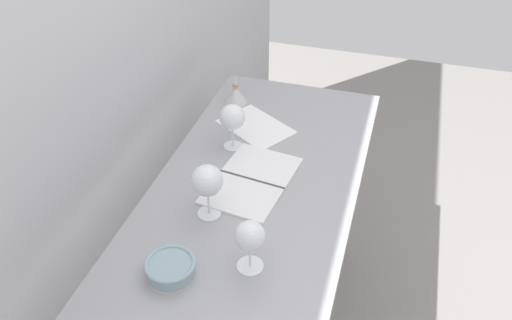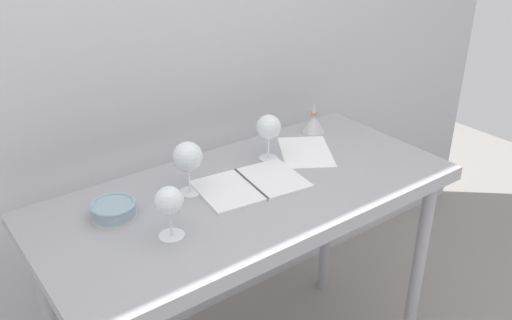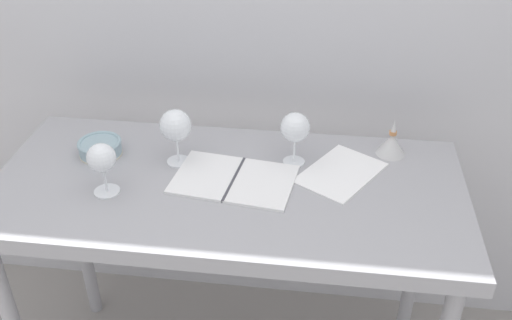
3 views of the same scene
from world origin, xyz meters
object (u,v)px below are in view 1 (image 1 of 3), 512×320
Objects in this scene: decanter_funnel at (236,94)px; wine_glass_far_left at (207,182)px; wine_glass_far_right at (232,118)px; tasting_sheet_upper at (256,127)px; wine_glass_near_left at (250,237)px; open_notebook at (252,180)px; tasting_bowl at (171,268)px.

wine_glass_far_left is at bearing -168.49° from decanter_funnel.
wine_glass_far_left is 0.36m from wine_glass_far_right.
wine_glass_far_left reaches higher than tasting_sheet_upper.
decanter_funnel reaches higher than tasting_sheet_upper.
wine_glass_far_left is 1.48× the size of decanter_funnel.
wine_glass_far_right is 0.64× the size of tasting_sheet_upper.
tasting_sheet_upper is at bearing -15.76° from wine_glass_far_right.
wine_glass_near_left is 0.89m from decanter_funnel.
wine_glass_near_left is 0.70m from tasting_sheet_upper.
open_notebook is at bearing 16.32° from wine_glass_near_left.
tasting_bowl is at bearing -172.41° from decanter_funnel.
wine_glass_far_left is at bearing -2.73° from tasting_bowl.
wine_glass_far_left reaches higher than tasting_bowl.
wine_glass_far_left is at bearing -173.03° from wine_glass_far_right.
decanter_funnel is at bearing 20.97° from wine_glass_near_left.
open_notebook is at bearing -155.70° from decanter_funnel.
wine_glass_near_left is 0.39m from open_notebook.
tasting_sheet_upper is at bearing 0.29° from wine_glass_far_left.
wine_glass_near_left is at bearing -65.46° from tasting_bowl.
wine_glass_far_left is 0.68m from decanter_funnel.
wine_glass_far_right is (0.36, 0.04, -0.01)m from wine_glass_far_left.
tasting_sheet_upper is at bearing -139.84° from decanter_funnel.
tasting_bowl is at bearing 175.78° from open_notebook.
open_notebook is 0.32m from tasting_sheet_upper.
open_notebook is 0.52m from decanter_funnel.
decanter_funnel is (0.66, 0.13, -0.09)m from wine_glass_far_left.
wine_glass_near_left is at bearing -132.82° from tasting_sheet_upper.
wine_glass_near_left is 0.25m from wine_glass_far_left.
tasting_bowl is at bearing 114.54° from wine_glass_near_left.
wine_glass_far_right is 1.24× the size of tasting_bowl.
open_notebook is at bearing -133.83° from tasting_sheet_upper.
tasting_sheet_upper is at bearing 21.73° from open_notebook.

